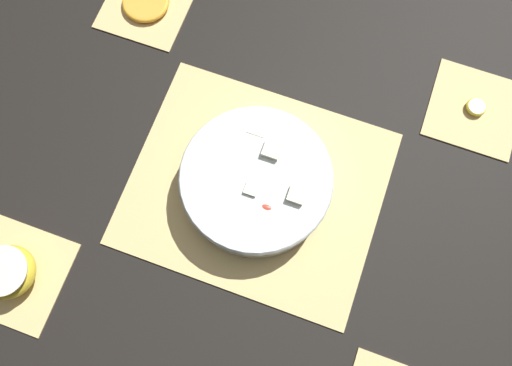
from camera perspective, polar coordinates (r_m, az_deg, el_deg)
The scene contains 9 objects.
ground_plane at distance 0.86m, azimuth -0.00°, elevation -0.56°, with size 6.00×6.00×0.00m, color black.
bamboo_mat_center at distance 0.85m, azimuth -0.00°, elevation -0.50°, with size 0.42×0.36×0.01m.
coaster_mat_near_left at distance 0.99m, azimuth 23.68°, elevation 7.78°, with size 0.16×0.16×0.01m.
coaster_mat_near_right at distance 1.03m, azimuth -12.39°, elevation 19.27°, with size 0.16×0.16×0.01m.
coaster_mat_far_right at distance 0.92m, azimuth -25.71°, elevation -9.32°, with size 0.16×0.16×0.01m.
fruit_salad_bowl at distance 0.82m, azimuth 0.02°, elevation 0.23°, with size 0.25×0.25×0.07m.
apple_half at distance 0.89m, azimuth -26.47°, elevation -9.09°, with size 0.09×0.09×0.05m.
orange_slice_whole at distance 1.03m, azimuth -12.49°, elevation 19.52°, with size 0.09×0.09×0.01m.
banana_coin_single at distance 0.98m, azimuth 23.85°, elevation 7.95°, with size 0.04×0.04×0.01m.
Camera 1 is at (-0.08, 0.21, 0.83)m, focal length 35.00 mm.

